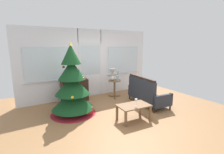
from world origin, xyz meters
TOP-DOWN VIEW (x-y plane):
  - ground_plane at (0.00, 0.00)m, footprint 6.76×6.76m
  - back_wall_with_door at (0.00, 2.08)m, footprint 5.20×0.14m
  - christmas_tree at (-1.15, 0.75)m, footprint 1.30×1.30m
  - dresser_cabinet at (-0.75, 1.79)m, footprint 0.92×0.47m
  - settee_sofa at (1.18, 0.23)m, footprint 0.86×1.61m
  - side_table at (0.69, 1.42)m, footprint 0.50×0.48m
  - table_lamp at (0.63, 1.46)m, footprint 0.28×0.28m
  - flower_vase at (0.79, 1.36)m, footprint 0.11×0.10m
  - coffee_table at (0.08, -0.50)m, footprint 0.87×0.58m
  - wine_glass at (0.08, -0.60)m, footprint 0.08×0.08m
  - gift_box at (-0.78, 0.49)m, footprint 0.21×0.19m

SIDE VIEW (x-z plane):
  - ground_plane at x=0.00m, z-range 0.00..0.00m
  - gift_box at x=-0.78m, z-range 0.00..0.21m
  - coffee_table at x=0.08m, z-range 0.15..0.57m
  - settee_sofa at x=1.18m, z-range -0.10..0.86m
  - dresser_cabinet at x=-0.75m, z-range 0.00..0.78m
  - side_table at x=0.69m, z-range 0.14..0.80m
  - wine_glass at x=0.08m, z-range 0.47..0.66m
  - christmas_tree at x=-1.15m, z-range -0.28..1.80m
  - flower_vase at x=0.79m, z-range 0.60..0.95m
  - table_lamp at x=0.63m, z-range 0.73..1.17m
  - back_wall_with_door at x=0.00m, z-range 0.00..2.55m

